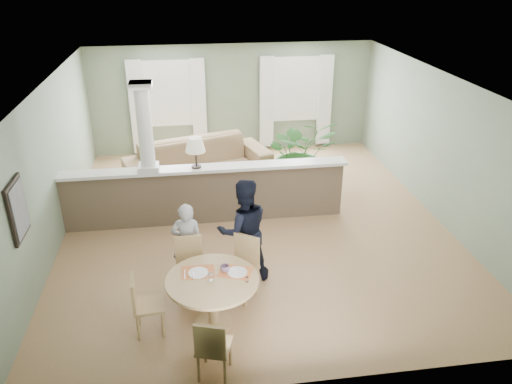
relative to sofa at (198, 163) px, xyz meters
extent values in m
plane|color=tan|center=(0.98, -2.04, -0.46)|extent=(8.00, 8.00, 0.00)
cube|color=gray|center=(0.98, 1.96, 0.89)|extent=(7.00, 0.02, 2.70)
cube|color=gray|center=(-2.52, -2.04, 0.89)|extent=(0.02, 8.00, 2.70)
cube|color=gray|center=(4.48, -2.04, 0.89)|extent=(0.02, 8.00, 2.70)
cube|color=gray|center=(0.98, -6.04, 0.89)|extent=(7.00, 0.02, 2.70)
cube|color=white|center=(0.98, -2.04, 2.24)|extent=(7.00, 8.00, 0.02)
cube|color=white|center=(-0.62, 1.93, 1.09)|extent=(1.10, 0.02, 1.50)
cube|color=white|center=(-0.62, 1.91, 1.09)|extent=(1.22, 0.04, 1.62)
cube|color=white|center=(2.58, 1.93, 1.09)|extent=(1.10, 0.02, 1.50)
cube|color=white|center=(2.58, 1.91, 1.09)|extent=(1.22, 0.04, 1.62)
cube|color=silver|center=(-1.37, 1.84, 0.79)|extent=(0.35, 0.10, 2.30)
cube|color=silver|center=(0.13, 1.84, 0.79)|extent=(0.35, 0.10, 2.30)
cube|color=silver|center=(1.83, 1.84, 0.79)|extent=(0.35, 0.10, 2.30)
cube|color=silver|center=(3.33, 1.84, 0.79)|extent=(0.35, 0.10, 2.30)
cube|color=black|center=(-2.49, -4.04, 1.09)|extent=(0.04, 0.62, 0.82)
cube|color=slate|center=(-2.47, -4.04, 1.09)|extent=(0.02, 0.52, 0.72)
cube|color=brown|center=(0.08, -1.84, 0.07)|extent=(5.20, 0.22, 1.05)
cube|color=white|center=(0.08, -1.84, 0.62)|extent=(5.32, 0.36, 0.06)
cube|color=white|center=(-0.92, -1.84, 0.70)|extent=(0.36, 0.36, 0.10)
cylinder|color=white|center=(-0.92, -1.84, 1.45)|extent=(0.26, 0.26, 1.39)
cube|color=white|center=(-0.92, -1.84, 2.19)|extent=(0.38, 0.38, 0.10)
cylinder|color=black|center=(-0.07, -1.84, 0.67)|extent=(0.18, 0.18, 0.03)
cylinder|color=black|center=(-0.07, -1.84, 0.82)|extent=(0.03, 0.03, 0.28)
cone|color=white|center=(-0.07, -1.84, 1.09)|extent=(0.36, 0.36, 0.26)
imported|color=#8C694C|center=(0.00, 0.00, 0.00)|extent=(3.36, 2.10, 0.92)
imported|color=#316C2B|center=(2.15, -0.67, 0.35)|extent=(1.59, 1.42, 1.63)
cylinder|color=tan|center=(0.01, -4.84, -0.44)|extent=(0.52, 0.52, 0.04)
cylinder|color=tan|center=(0.01, -4.84, -0.08)|extent=(0.14, 0.14, 0.67)
cylinder|color=tan|center=(0.01, -4.84, 0.27)|extent=(1.24, 1.24, 0.04)
cube|color=#C13E2B|center=(-0.17, -4.66, 0.29)|extent=(0.44, 0.33, 0.01)
cube|color=#C13E2B|center=(0.33, -4.72, 0.29)|extent=(0.52, 0.45, 0.01)
cylinder|color=white|center=(-0.17, -4.69, 0.30)|extent=(0.27, 0.27, 0.01)
cylinder|color=white|center=(0.35, -4.74, 0.30)|extent=(0.27, 0.27, 0.01)
cylinder|color=white|center=(-0.01, -4.86, 0.34)|extent=(0.08, 0.08, 0.09)
cube|color=silver|center=(-0.23, -4.73, 0.31)|extent=(0.02, 0.18, 0.00)
cube|color=silver|center=(-0.35, -4.69, 0.30)|extent=(0.02, 0.22, 0.00)
cylinder|color=white|center=(0.46, -4.96, 0.33)|extent=(0.04, 0.04, 0.07)
cylinder|color=silver|center=(0.46, -4.96, 0.37)|extent=(0.04, 0.04, 0.01)
imported|color=blue|center=(0.19, -4.69, 0.34)|extent=(0.12, 0.12, 0.10)
cube|color=tan|center=(-0.28, -4.16, -0.01)|extent=(0.43, 0.43, 0.05)
cylinder|color=tan|center=(-0.44, -4.33, -0.25)|extent=(0.04, 0.04, 0.43)
cylinder|color=tan|center=(-0.11, -4.33, -0.25)|extent=(0.04, 0.04, 0.43)
cylinder|color=tan|center=(-0.45, -4.00, -0.25)|extent=(0.04, 0.04, 0.43)
cylinder|color=tan|center=(-0.12, -3.99, -0.25)|extent=(0.04, 0.04, 0.43)
cube|color=tan|center=(-0.29, -3.97, 0.24)|extent=(0.40, 0.05, 0.46)
cube|color=tan|center=(0.45, -4.28, 0.00)|extent=(0.60, 0.60, 0.05)
cylinder|color=tan|center=(0.20, -4.32, -0.24)|extent=(0.04, 0.04, 0.44)
cylinder|color=tan|center=(0.49, -4.52, -0.24)|extent=(0.04, 0.04, 0.44)
cylinder|color=tan|center=(0.40, -4.04, -0.24)|extent=(0.04, 0.04, 0.44)
cylinder|color=tan|center=(0.69, -4.24, -0.24)|extent=(0.04, 0.04, 0.44)
cube|color=tan|center=(0.56, -4.12, 0.26)|extent=(0.36, 0.27, 0.47)
cube|color=tan|center=(-0.04, -5.73, -0.04)|extent=(0.49, 0.49, 0.05)
cylinder|color=tan|center=(0.16, -5.63, -0.26)|extent=(0.04, 0.04, 0.40)
cylinder|color=tan|center=(-0.14, -5.53, -0.26)|extent=(0.04, 0.04, 0.40)
cylinder|color=tan|center=(0.07, -5.93, -0.26)|extent=(0.04, 0.04, 0.40)
cylinder|color=tan|center=(-0.24, -5.84, -0.26)|extent=(0.04, 0.04, 0.40)
cube|color=tan|center=(-0.09, -5.90, 0.19)|extent=(0.37, 0.14, 0.43)
cube|color=tan|center=(-0.84, -4.85, -0.04)|extent=(0.42, 0.42, 0.05)
cylinder|color=tan|center=(-0.67, -5.00, -0.26)|extent=(0.04, 0.04, 0.40)
cylinder|color=tan|center=(-0.69, -4.68, -0.26)|extent=(0.04, 0.04, 0.40)
cylinder|color=tan|center=(-0.99, -5.02, -0.26)|extent=(0.04, 0.04, 0.40)
cylinder|color=tan|center=(-1.01, -4.70, -0.26)|extent=(0.04, 0.04, 0.40)
cube|color=tan|center=(-1.02, -4.86, 0.20)|extent=(0.06, 0.38, 0.43)
imported|color=#9E9DA2|center=(-0.30, -3.75, 0.21)|extent=(0.52, 0.38, 1.33)
imported|color=black|center=(0.55, -3.78, 0.38)|extent=(0.88, 0.72, 1.67)
camera|label=1|loc=(-0.20, -10.30, 4.14)|focal=35.00mm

